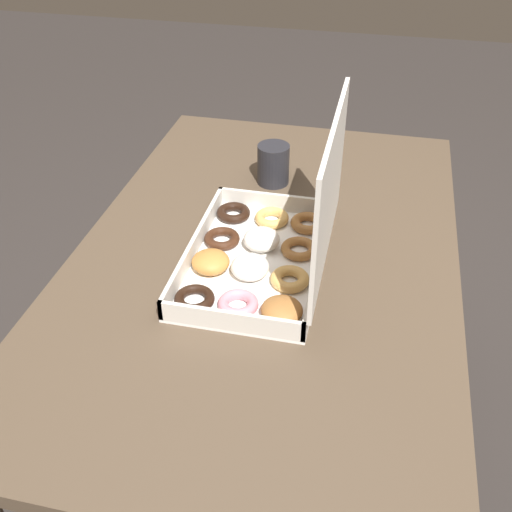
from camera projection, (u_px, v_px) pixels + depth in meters
The scene contains 4 objects.
ground_plane at pixel (264, 459), 1.63m from camera, with size 8.00×8.00×0.00m, color #2D2826.
dining_table at pixel (266, 288), 1.27m from camera, with size 1.22×0.76×0.70m.
donut_box at pixel (272, 244), 1.13m from camera, with size 0.40×0.26×0.32m.
coffee_mug at pixel (273, 164), 1.41m from camera, with size 0.08×0.08×0.10m.
Camera 1 is at (0.96, 0.19, 1.42)m, focal length 42.00 mm.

